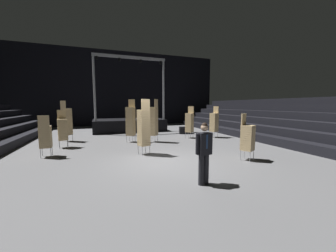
{
  "coord_description": "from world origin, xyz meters",
  "views": [
    {
      "loc": [
        -2.4,
        -7.03,
        2.21
      ],
      "look_at": [
        0.11,
        0.08,
        1.4
      ],
      "focal_mm": 20.71,
      "sensor_mm": 36.0,
      "label": 1
    }
  ],
  "objects": [
    {
      "name": "stage_riser",
      "position": [
        0.0,
        9.8,
        0.61
      ],
      "size": [
        5.9,
        3.17,
        5.99
      ],
      "color": "black",
      "rests_on": "ground_plane"
    },
    {
      "name": "arena_end_wall",
      "position": [
        0.0,
        15.0,
        4.0
      ],
      "size": [
        22.0,
        0.3,
        8.0
      ],
      "primitive_type": "cube",
      "color": "black",
      "rests_on": "ground_plane"
    },
    {
      "name": "chair_stack_mid_left",
      "position": [
        -4.24,
        4.18,
        0.98
      ],
      "size": [
        0.52,
        0.52,
        1.96
      ],
      "rotation": [
        0.0,
        0.0,
        3.36
      ],
      "color": "#B2B5BA",
      "rests_on": "ground_plane"
    },
    {
      "name": "chair_stack_rear_right",
      "position": [
        -0.56,
        1.43,
        1.24
      ],
      "size": [
        0.55,
        0.55,
        2.48
      ],
      "rotation": [
        0.0,
        0.0,
        0.31
      ],
      "color": "#B2B5BA",
      "rests_on": "ground_plane"
    },
    {
      "name": "chair_stack_aisle_left",
      "position": [
        -0.67,
        4.56,
        1.28
      ],
      "size": [
        0.61,
        0.61,
        2.56
      ],
      "rotation": [
        0.0,
        0.0,
        2.53
      ],
      "color": "#B2B5BA",
      "rests_on": "ground_plane"
    },
    {
      "name": "chair_stack_rear_centre",
      "position": [
        -4.3,
        6.04,
        1.24
      ],
      "size": [
        0.62,
        0.62,
        2.48
      ],
      "rotation": [
        0.0,
        0.0,
        5.55
      ],
      "color": "#B2B5BA",
      "rests_on": "ground_plane"
    },
    {
      "name": "equipment_road_case",
      "position": [
        3.87,
        6.66,
        0.26
      ],
      "size": [
        1.02,
        0.81,
        0.52
      ],
      "primitive_type": "cube",
      "rotation": [
        0.0,
        0.0,
        -0.26
      ],
      "color": "black",
      "rests_on": "ground_plane"
    },
    {
      "name": "chair_stack_mid_right",
      "position": [
        -4.61,
        2.39,
        0.9
      ],
      "size": [
        0.47,
        0.47,
        1.79
      ],
      "rotation": [
        0.0,
        0.0,
        0.07
      ],
      "color": "#B2B5BA",
      "rests_on": "ground_plane"
    },
    {
      "name": "man_with_tie",
      "position": [
        0.29,
        -2.43,
        0.99
      ],
      "size": [
        0.57,
        0.29,
        1.74
      ],
      "rotation": [
        0.0,
        0.0,
        3.31
      ],
      "color": "black",
      "rests_on": "ground_plane"
    },
    {
      "name": "chair_stack_mid_centre",
      "position": [
        0.62,
        4.14,
        1.28
      ],
      "size": [
        0.62,
        0.62,
        2.56
      ],
      "rotation": [
        0.0,
        0.0,
        0.87
      ],
      "color": "#B2B5BA",
      "rests_on": "ground_plane"
    },
    {
      "name": "chair_stack_front_right",
      "position": [
        3.3,
        4.72,
        1.07
      ],
      "size": [
        0.62,
        0.62,
        2.14
      ],
      "rotation": [
        0.0,
        0.0,
        2.21
      ],
      "color": "#B2B5BA",
      "rests_on": "ground_plane"
    },
    {
      "name": "bleacher_bank_right",
      "position": [
        8.75,
        1.0,
        1.35
      ],
      "size": [
        4.5,
        24.0,
        2.7
      ],
      "rotation": [
        0.0,
        0.0,
        -1.57
      ],
      "color": "black",
      "rests_on": "ground_plane"
    },
    {
      "name": "chair_stack_front_left",
      "position": [
        3.16,
        -0.87,
        0.94
      ],
      "size": [
        0.59,
        0.59,
        1.88
      ],
      "rotation": [
        0.0,
        0.0,
        3.62
      ],
      "color": "#B2B5BA",
      "rests_on": "ground_plane"
    },
    {
      "name": "ground_plane",
      "position": [
        0.0,
        0.0,
        -0.05
      ],
      "size": [
        22.0,
        30.0,
        0.1
      ],
      "primitive_type": "cube",
      "color": "slate"
    },
    {
      "name": "chair_stack_rear_left",
      "position": [
        4.99,
        4.38,
        1.07
      ],
      "size": [
        0.57,
        0.57,
        2.14
      ],
      "rotation": [
        0.0,
        0.0,
        1.94
      ],
      "color": "#B2B5BA",
      "rests_on": "ground_plane"
    }
  ]
}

